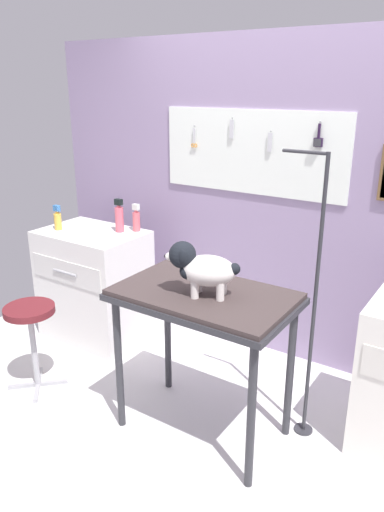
{
  "coord_description": "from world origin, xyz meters",
  "views": [
    {
      "loc": [
        1.41,
        -1.9,
        1.97
      ],
      "look_at": [
        0.04,
        0.15,
        1.1
      ],
      "focal_mm": 34.41,
      "sensor_mm": 36.0,
      "label": 1
    }
  ],
  "objects_px": {
    "dog": "(201,268)",
    "spray_bottle_tall": "(119,218)",
    "grooming_arm": "(312,314)",
    "counter_left": "(94,284)",
    "grooming_table": "(204,308)",
    "stool": "(31,322)"
  },
  "relations": [
    {
      "from": "grooming_arm",
      "to": "counter_left",
      "type": "relative_size",
      "value": 1.86
    },
    {
      "from": "grooming_arm",
      "to": "grooming_table",
      "type": "bearing_deg",
      "value": -147.53
    },
    {
      "from": "grooming_table",
      "to": "dog",
      "type": "bearing_deg",
      "value": -78.56
    },
    {
      "from": "grooming_arm",
      "to": "dog",
      "type": "distance_m",
      "value": 0.68
    },
    {
      "from": "dog",
      "to": "spray_bottle_tall",
      "type": "height_order",
      "value": "dog"
    },
    {
      "from": "counter_left",
      "to": "stool",
      "type": "relative_size",
      "value": 1.48
    },
    {
      "from": "dog",
      "to": "grooming_table",
      "type": "bearing_deg",
      "value": 101.44
    },
    {
      "from": "dog",
      "to": "stool",
      "type": "relative_size",
      "value": 0.66
    },
    {
      "from": "grooming_arm",
      "to": "spray_bottle_tall",
      "type": "xyz_separation_m",
      "value": [
        -1.68,
        0.32,
        0.23
      ]
    },
    {
      "from": "grooming_table",
      "to": "spray_bottle_tall",
      "type": "xyz_separation_m",
      "value": [
        -1.17,
        0.64,
        0.2
      ]
    },
    {
      "from": "stool",
      "to": "spray_bottle_tall",
      "type": "height_order",
      "value": "spray_bottle_tall"
    },
    {
      "from": "grooming_table",
      "to": "counter_left",
      "type": "distance_m",
      "value": 1.5
    },
    {
      "from": "dog",
      "to": "spray_bottle_tall",
      "type": "xyz_separation_m",
      "value": [
        -1.18,
        0.69,
        -0.06
      ]
    },
    {
      "from": "grooming_table",
      "to": "dog",
      "type": "distance_m",
      "value": 0.26
    },
    {
      "from": "grooming_arm",
      "to": "spray_bottle_tall",
      "type": "bearing_deg",
      "value": 169.22
    },
    {
      "from": "counter_left",
      "to": "stool",
      "type": "height_order",
      "value": "counter_left"
    },
    {
      "from": "counter_left",
      "to": "spray_bottle_tall",
      "type": "distance_m",
      "value": 0.6
    },
    {
      "from": "stool",
      "to": "spray_bottle_tall",
      "type": "bearing_deg",
      "value": 89.75
    },
    {
      "from": "stool",
      "to": "dog",
      "type": "bearing_deg",
      "value": 10.04
    },
    {
      "from": "dog",
      "to": "grooming_arm",
      "type": "bearing_deg",
      "value": 36.81
    },
    {
      "from": "grooming_table",
      "to": "grooming_arm",
      "type": "relative_size",
      "value": 0.6
    },
    {
      "from": "grooming_arm",
      "to": "stool",
      "type": "xyz_separation_m",
      "value": [
        -1.68,
        -0.58,
        -0.28
      ]
    }
  ]
}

